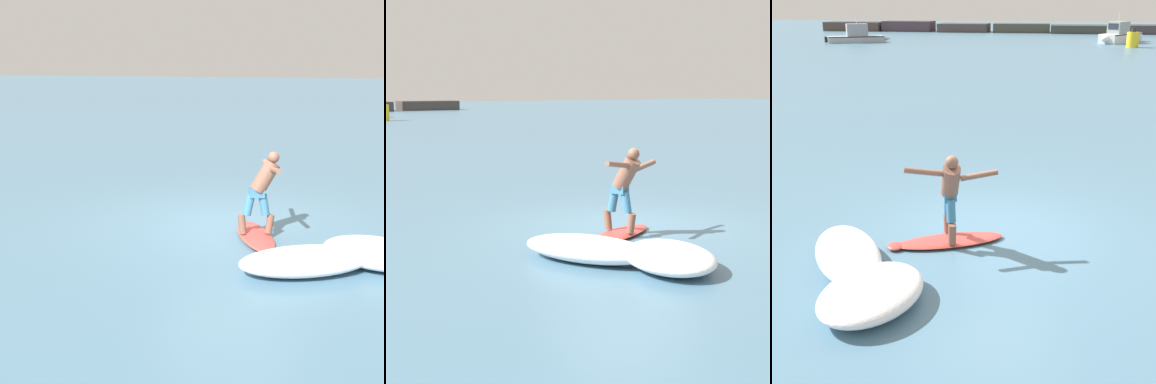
{
  "view_description": "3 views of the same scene",
  "coord_description": "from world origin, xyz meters",
  "views": [
    {
      "loc": [
        -9.69,
        -2.65,
        3.11
      ],
      "look_at": [
        -0.09,
        0.77,
        0.62
      ],
      "focal_mm": 50.0,
      "sensor_mm": 36.0,
      "label": 1
    },
    {
      "loc": [
        -7.09,
        -9.66,
        2.61
      ],
      "look_at": [
        -0.92,
        0.29,
        0.69
      ],
      "focal_mm": 60.0,
      "sensor_mm": 36.0,
      "label": 2
    },
    {
      "loc": [
        1.11,
        -8.54,
        3.8
      ],
      "look_at": [
        -0.57,
        0.18,
        0.61
      ],
      "focal_mm": 50.0,
      "sensor_mm": 36.0,
      "label": 3
    }
  ],
  "objects": [
    {
      "name": "ground_plane",
      "position": [
        0.0,
        0.0,
        0.0
      ],
      "size": [
        200.0,
        200.0,
        0.0
      ],
      "primitive_type": "plane",
      "color": "slate"
    },
    {
      "name": "surfboard",
      "position": [
        -0.68,
        -0.67,
        0.05
      ],
      "size": [
        1.95,
        1.28,
        0.23
      ],
      "color": "#D64540",
      "rests_on": "ground"
    },
    {
      "name": "surfer",
      "position": [
        -0.61,
        -0.75,
        0.97
      ],
      "size": [
        1.4,
        0.86,
        1.49
      ],
      "color": "brown",
      "rests_on": "surfboard"
    },
    {
      "name": "wave_foam_at_tail",
      "position": [
        -1.99,
        -1.72,
        0.19
      ],
      "size": [
        1.89,
        2.27,
        0.38
      ],
      "color": "white",
      "rests_on": "ground"
    },
    {
      "name": "wave_foam_at_nose",
      "position": [
        -1.24,
        -2.73,
        0.19
      ],
      "size": [
        1.6,
        1.93,
        0.37
      ],
      "color": "white",
      "rests_on": "ground"
    }
  ]
}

